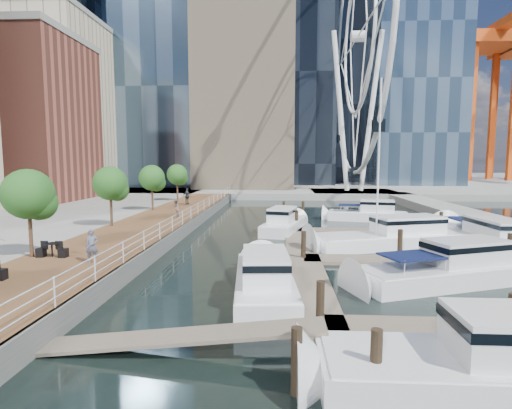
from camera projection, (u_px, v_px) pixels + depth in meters
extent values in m
plane|color=black|center=(241.00, 308.00, 16.36)|extent=(520.00, 520.00, 0.00)
cube|color=brown|center=(147.00, 230.00, 31.72)|extent=(6.00, 60.00, 1.00)
cube|color=#595954|center=(184.00, 231.00, 31.55)|extent=(0.25, 60.00, 1.00)
cube|color=gray|center=(274.00, 180.00, 117.53)|extent=(200.00, 114.00, 1.00)
cube|color=gray|center=(490.00, 224.00, 34.98)|extent=(4.00, 60.00, 1.00)
cube|color=gray|center=(354.00, 194.00, 67.09)|extent=(14.00, 12.00, 1.00)
cube|color=#6D6051|center=(302.00, 251.00, 26.10)|extent=(2.00, 32.00, 0.20)
cube|color=#6D6051|center=(494.00, 332.00, 13.84)|extent=(12.00, 2.00, 0.20)
cube|color=#6D6051|center=(404.00, 260.00, 23.76)|extent=(12.00, 2.00, 0.20)
cube|color=#6D6051|center=(368.00, 231.00, 33.68)|extent=(12.00, 2.00, 0.20)
cube|color=brown|center=(32.00, 121.00, 50.68)|extent=(12.00, 14.00, 20.00)
cube|color=#BCAD8E|center=(55.00, 107.00, 66.47)|extent=(14.00, 16.00, 28.00)
cylinder|color=white|center=(341.00, 112.00, 65.77)|extent=(0.80, 0.80, 26.00)
cylinder|color=white|center=(371.00, 112.00, 65.47)|extent=(0.80, 0.80, 26.00)
torus|color=white|center=(358.00, 36.00, 64.32)|extent=(0.70, 44.70, 44.70)
cylinder|color=#3F2B1C|center=(31.00, 234.00, 20.77)|extent=(0.20, 0.20, 2.40)
sphere|color=#265B1E|center=(28.00, 194.00, 20.54)|extent=(2.60, 2.60, 2.60)
cylinder|color=#3F2B1C|center=(111.00, 211.00, 30.69)|extent=(0.20, 0.20, 2.40)
sphere|color=#265B1E|center=(110.00, 183.00, 30.46)|extent=(2.60, 2.60, 2.60)
cylinder|color=#3F2B1C|center=(152.00, 198.00, 40.61)|extent=(0.20, 0.20, 2.40)
sphere|color=#265B1E|center=(152.00, 178.00, 40.38)|extent=(2.60, 2.60, 2.60)
cylinder|color=#3F2B1C|center=(177.00, 191.00, 50.54)|extent=(0.20, 0.20, 2.40)
sphere|color=#265B1E|center=(177.00, 175.00, 50.31)|extent=(2.60, 2.60, 2.60)
imported|color=#50566B|center=(92.00, 246.00, 19.62)|extent=(0.70, 0.56, 1.66)
imported|color=#83645A|center=(176.00, 209.00, 35.12)|extent=(0.62, 0.80, 1.63)
imported|color=#2E3339|center=(187.00, 196.00, 46.07)|extent=(1.17, 0.76, 1.86)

